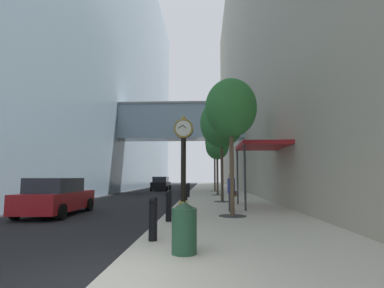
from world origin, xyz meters
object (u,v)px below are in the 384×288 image
bollard_fifth (186,192)px  bollard_nearest (153,217)px  street_tree_near (231,109)px  street_tree_mid_near (221,123)px  street_tree_mid_far (217,146)px  pedestrian_walking (231,191)px  car_red_mid (56,197)px  car_black_near (161,184)px  bollard_sixth (188,190)px  trash_bin (184,227)px  street_clock (183,159)px  bollard_second (169,205)px  bollard_fourth (182,194)px  street_tree_far (215,143)px

bollard_fifth → bollard_nearest: bearing=-90.0°
street_tree_near → street_tree_mid_near: street_tree_mid_near is taller
street_tree_mid_near → street_tree_mid_far: bearing=90.0°
pedestrian_walking → car_red_mid: (-7.91, -0.47, -0.26)m
street_tree_mid_near → car_black_near: (-6.59, 17.93, -4.33)m
bollard_sixth → pedestrian_walking: (2.50, -9.60, 0.36)m
street_tree_near → trash_bin: 7.18m
bollard_fifth → street_tree_mid_far: 7.19m
car_red_mid → trash_bin: bearing=-48.0°
pedestrian_walking → street_clock: bearing=-153.1°
bollard_second → bollard_fifth: bearing=90.0°
bollard_nearest → street_tree_mid_far: (2.39, 18.37, 3.65)m
bollard_fourth → street_tree_far: bearing=81.4°
street_clock → bollard_sixth: bearing=92.0°
street_tree_mid_near → car_black_near: street_tree_mid_near is taller
car_red_mid → street_tree_mid_near: bearing=36.4°
bollard_fourth → car_red_mid: 6.58m
bollard_fourth → car_red_mid: (-5.41, -3.74, 0.09)m
bollard_sixth → trash_bin: bearing=-87.1°
street_clock → car_black_near: size_ratio=0.94×
trash_bin → bollard_fourth: bearing=94.6°
bollard_fourth → bollard_fifth: 3.17m
bollard_fifth → street_tree_mid_near: (2.39, -1.14, 4.45)m
bollard_sixth → bollard_nearest: bearing=-90.0°
bollard_sixth → street_tree_near: size_ratio=0.19×
trash_bin → pedestrian_walking: 7.61m
bollard_fifth → pedestrian_walking: bearing=-68.8°
street_tree_mid_far → pedestrian_walking: size_ratio=3.10×
bollard_fifth → street_tree_far: (2.39, 12.57, 4.75)m
bollard_nearest → street_tree_near: bearing=62.9°
street_tree_mid_near → street_tree_far: bearing=90.0°
trash_bin → bollard_fifth: bearing=93.6°
street_tree_mid_near → street_tree_mid_far: (0.00, 6.85, -0.81)m
bollard_second → trash_bin: size_ratio=1.04×
bollard_sixth → street_tree_mid_near: bearing=-61.0°
pedestrian_walking → bollard_second: bearing=-129.3°
bollard_second → car_red_mid: car_red_mid is taller
trash_bin → car_red_mid: (-6.27, 6.95, 0.13)m
bollard_fourth → street_tree_mid_near: 5.44m
street_tree_mid_far → bollard_fifth: bearing=-112.7°
bollard_fourth → pedestrian_walking: pedestrian_walking is taller
bollard_fifth → trash_bin: size_ratio=1.04×
street_tree_far → trash_bin: (-1.53, -26.42, -4.78)m
bollard_fifth → car_black_near: car_black_near is taller
pedestrian_walking → car_black_near: (-6.70, 23.22, -0.23)m
street_tree_near → car_black_near: 25.91m
bollard_sixth → street_tree_far: 10.80m
street_tree_near → car_red_mid: street_tree_near is taller
trash_bin → car_red_mid: bearing=132.0°
street_tree_far → bollard_second: bearing=-96.2°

